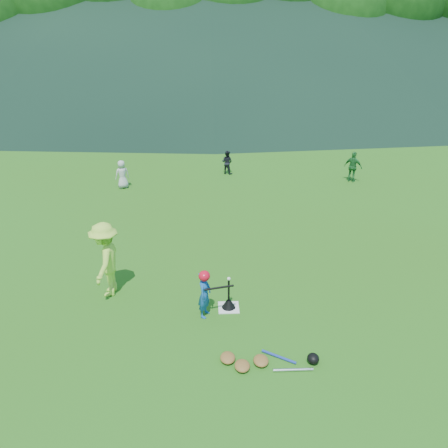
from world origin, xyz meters
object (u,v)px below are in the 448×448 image
(batter_child, at_px, (205,294))
(fielder_b, at_px, (227,162))
(fielder_a, at_px, (122,174))
(fielder_c, at_px, (353,167))
(equipment_pile, at_px, (261,361))
(adult_coach, at_px, (106,260))
(home_plate, at_px, (229,307))
(batting_tee, at_px, (229,303))

(batter_child, bearing_deg, fielder_b, 15.37)
(fielder_a, height_order, fielder_c, fielder_c)
(fielder_c, relative_size, equipment_pile, 0.67)
(fielder_b, bearing_deg, fielder_a, 49.78)
(adult_coach, xyz_separation_m, fielder_c, (8.08, 7.83, -0.27))
(batter_child, xyz_separation_m, adult_coach, (-2.20, 0.95, 0.35))
(home_plate, distance_m, batter_child, 0.77)
(adult_coach, height_order, equipment_pile, adult_coach)
(fielder_c, distance_m, batting_tee, 10.10)
(fielder_b, bearing_deg, home_plate, 115.11)
(equipment_pile, bearing_deg, fielder_c, 64.73)
(fielder_c, height_order, equipment_pile, fielder_c)
(home_plate, distance_m, fielder_c, 10.11)
(fielder_a, relative_size, batting_tee, 1.59)
(fielder_b, bearing_deg, equipment_pile, 117.96)
(home_plate, distance_m, fielder_b, 9.83)
(home_plate, relative_size, fielder_a, 0.42)
(fielder_a, height_order, batting_tee, fielder_a)
(fielder_a, bearing_deg, adult_coach, 71.73)
(batter_child, height_order, equipment_pile, batter_child)
(adult_coach, height_order, fielder_b, adult_coach)
(batter_child, distance_m, fielder_b, 10.09)
(home_plate, relative_size, batting_tee, 0.66)
(fielder_a, distance_m, equipment_pile, 10.76)
(fielder_b, bearing_deg, adult_coach, 98.57)
(batter_child, bearing_deg, fielder_c, -13.10)
(batter_child, relative_size, fielder_a, 0.97)
(fielder_a, bearing_deg, batting_tee, 88.67)
(adult_coach, distance_m, fielder_b, 9.63)
(fielder_c, distance_m, equipment_pile, 11.42)
(batter_child, bearing_deg, fielder_a, 41.24)
(home_plate, relative_size, equipment_pile, 0.25)
(home_plate, xyz_separation_m, equipment_pile, (0.50, -1.77, 0.06))
(batter_child, relative_size, equipment_pile, 0.58)
(equipment_pile, bearing_deg, home_plate, 105.73)
(adult_coach, relative_size, fielder_a, 1.62)
(adult_coach, xyz_separation_m, fielder_a, (-0.94, 7.43, -0.33))
(fielder_b, bearing_deg, batting_tee, 115.11)
(batter_child, height_order, fielder_c, fielder_c)
(home_plate, distance_m, fielder_a, 8.94)
(fielder_a, relative_size, fielder_c, 0.89)
(batter_child, xyz_separation_m, fielder_b, (0.94, 10.05, -0.03))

